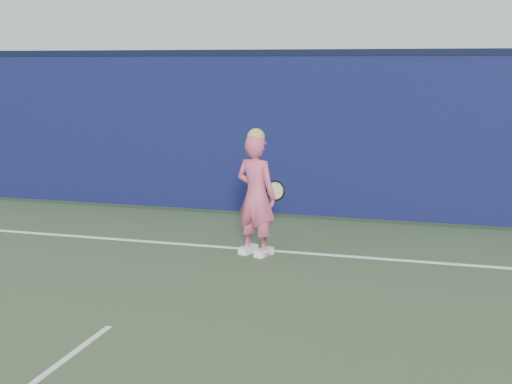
% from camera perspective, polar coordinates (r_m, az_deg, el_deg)
% --- Properties ---
extents(ground, '(80.00, 80.00, 0.00)m').
position_cam_1_polar(ground, '(6.00, -16.20, -13.70)').
color(ground, '#2D4027').
rests_on(ground, ground).
extents(backstop_wall, '(24.00, 0.40, 2.50)m').
position_cam_1_polar(backstop_wall, '(11.56, 0.80, 4.62)').
color(backstop_wall, '#0D113D').
rests_on(backstop_wall, ground).
extents(wall_cap, '(24.00, 0.42, 0.10)m').
position_cam_1_polar(wall_cap, '(11.50, 0.81, 11.07)').
color(wall_cap, black).
rests_on(wall_cap, backstop_wall).
extents(player, '(0.65, 0.53, 1.61)m').
position_cam_1_polar(player, '(8.88, 0.00, -0.24)').
color(player, '#CC4F71').
rests_on(player, ground).
extents(racket, '(0.48, 0.23, 0.27)m').
position_cam_1_polar(racket, '(9.24, 1.43, 0.08)').
color(racket, black).
rests_on(racket, ground).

